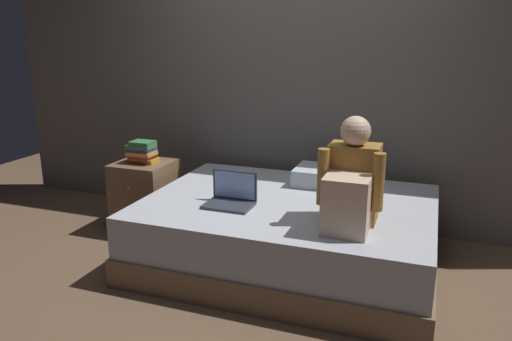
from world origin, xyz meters
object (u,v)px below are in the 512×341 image
(bed, at_px, (288,232))
(book_stack, at_px, (142,152))
(pillow, at_px, (332,177))
(nightstand, at_px, (146,196))
(person_sitting, at_px, (351,185))
(laptop, at_px, (231,197))

(bed, height_order, book_stack, book_stack)
(pillow, bearing_deg, nightstand, -170.99)
(nightstand, height_order, person_sitting, person_sitting)
(nightstand, distance_m, pillow, 1.55)
(nightstand, bearing_deg, laptop, -24.42)
(bed, bearing_deg, person_sitting, -33.57)
(bed, xyz_separation_m, book_stack, (-1.29, 0.19, 0.44))
(nightstand, relative_size, laptop, 1.82)
(person_sitting, distance_m, book_stack, 1.83)
(person_sitting, xyz_separation_m, book_stack, (-1.76, 0.50, -0.05))
(pillow, bearing_deg, bed, -115.27)
(bed, relative_size, laptop, 6.25)
(bed, bearing_deg, book_stack, 171.62)
(book_stack, bearing_deg, bed, -8.38)
(bed, xyz_separation_m, pillow, (0.21, 0.45, 0.31))
(laptop, bearing_deg, nightstand, 155.58)
(person_sitting, relative_size, book_stack, 3.00)
(book_stack, bearing_deg, nightstand, 117.54)
(nightstand, relative_size, person_sitting, 0.89)
(laptop, xyz_separation_m, book_stack, (-0.95, 0.42, 0.14))
(bed, distance_m, pillow, 0.58)
(laptop, height_order, pillow, laptop)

